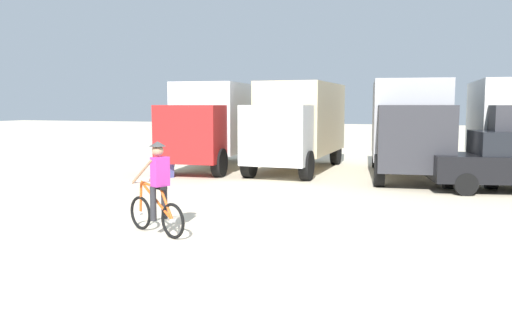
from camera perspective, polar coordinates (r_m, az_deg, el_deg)
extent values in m
plane|color=beige|center=(9.39, -6.24, -9.41)|extent=(120.00, 120.00, 0.00)
cube|color=white|center=(21.35, -3.87, 4.73)|extent=(2.78, 5.36, 2.70)
cube|color=#B21E1E|center=(18.18, -7.25, 2.88)|extent=(2.30, 1.66, 2.00)
cube|color=black|center=(17.52, -8.12, 3.90)|extent=(2.02, 0.23, 0.80)
cylinder|color=black|center=(18.01, -4.07, -0.31)|extent=(0.39, 1.02, 1.00)
cylinder|color=black|center=(18.76, -9.99, -0.13)|extent=(0.39, 1.02, 1.00)
cylinder|color=black|center=(22.77, -0.05, 1.05)|extent=(0.39, 1.02, 1.00)
cylinder|color=black|center=(23.36, -4.90, 1.16)|extent=(0.39, 1.02, 1.00)
cube|color=#CCB78E|center=(20.55, 5.16, 4.67)|extent=(2.49, 5.24, 2.70)
cube|color=silver|center=(17.31, 2.28, 2.77)|extent=(2.23, 1.54, 2.00)
cube|color=black|center=(16.62, 1.56, 3.84)|extent=(2.03, 0.12, 0.80)
cylinder|color=black|center=(17.21, 5.61, -0.62)|extent=(0.34, 1.01, 1.00)
cylinder|color=black|center=(17.82, -0.76, -0.36)|extent=(0.34, 1.01, 1.00)
cylinder|color=black|center=(22.06, 8.80, 0.81)|extent=(0.34, 1.01, 1.00)
cylinder|color=black|center=(22.53, 3.70, 0.98)|extent=(0.34, 1.01, 1.00)
cube|color=#9E9EA3|center=(19.57, 16.34, 4.38)|extent=(3.00, 5.45, 2.70)
cube|color=#2D2D33|center=(16.21, 17.18, 2.27)|extent=(2.36, 1.75, 2.00)
cube|color=black|center=(15.49, 17.45, 3.40)|extent=(2.02, 0.32, 0.80)
cylinder|color=black|center=(16.52, 20.56, -1.26)|extent=(0.44, 1.03, 1.00)
cylinder|color=black|center=(16.34, 13.47, -1.12)|extent=(0.44, 1.03, 1.00)
cylinder|color=black|center=(21.44, 18.60, 0.42)|extent=(0.44, 1.03, 1.00)
cylinder|color=black|center=(21.30, 13.14, 0.54)|extent=(0.44, 1.03, 1.00)
cube|color=white|center=(20.29, 26.28, 4.05)|extent=(2.62, 5.30, 2.70)
cylinder|color=black|center=(16.98, 24.54, -1.23)|extent=(0.36, 1.01, 1.00)
cylinder|color=black|center=(21.90, 22.71, 0.37)|extent=(0.36, 1.01, 1.00)
cube|color=black|center=(16.51, 25.85, -0.79)|extent=(4.47, 2.59, 0.76)
cube|color=black|center=(16.50, 26.46, 1.69)|extent=(2.38, 2.00, 0.68)
cylinder|color=black|center=(15.44, 22.14, -2.49)|extent=(0.67, 0.35, 0.64)
cylinder|color=black|center=(16.93, 20.77, -1.71)|extent=(0.67, 0.35, 0.64)
torus|color=black|center=(10.70, -12.63, -5.72)|extent=(0.64, 0.34, 0.68)
cylinder|color=silver|center=(10.70, -12.63, -5.72)|extent=(0.11, 0.11, 0.08)
torus|color=black|center=(9.87, -9.19, -6.65)|extent=(0.64, 0.34, 0.68)
cylinder|color=silver|center=(9.87, -9.19, -6.65)|extent=(0.11, 0.11, 0.08)
cylinder|color=#E05119|center=(10.20, -10.93, -4.43)|extent=(0.96, 0.47, 0.68)
cylinder|color=#E05119|center=(10.29, -11.52, -2.77)|extent=(0.62, 0.32, 0.13)
cylinder|color=#E05119|center=(9.94, -9.82, -4.92)|extent=(0.37, 0.21, 0.59)
cylinder|color=#E05119|center=(10.62, -12.59, -4.05)|extent=(0.11, 0.09, 0.64)
cylinder|color=silver|center=(10.55, -12.55, -2.36)|extent=(0.25, 0.49, 0.04)
cube|color=black|center=(10.03, -10.44, -3.04)|extent=(0.27, 0.21, 0.06)
cube|color=#AD2D8C|center=(10.00, -10.55, -1.27)|extent=(0.31, 0.37, 0.56)
sphere|color=#A87A5B|center=(10.01, -10.79, 1.03)|extent=(0.22, 0.22, 0.22)
cone|color=#333333|center=(10.00, -10.81, 1.78)|extent=(0.32, 0.32, 0.10)
cylinder|color=#26262B|center=(10.07, -11.28, -4.75)|extent=(0.12, 0.12, 0.66)
cylinder|color=#26262B|center=(10.22, -10.09, -4.57)|extent=(0.12, 0.12, 0.66)
cylinder|color=#A87A5B|center=(10.17, -12.48, -1.27)|extent=(0.61, 0.27, 0.53)
cylinder|color=#A87A5B|center=(10.38, -10.84, -1.09)|extent=(0.58, 0.34, 0.53)
cube|color=#4C5199|center=(18.19, -10.20, -1.16)|extent=(0.75, 0.75, 0.48)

